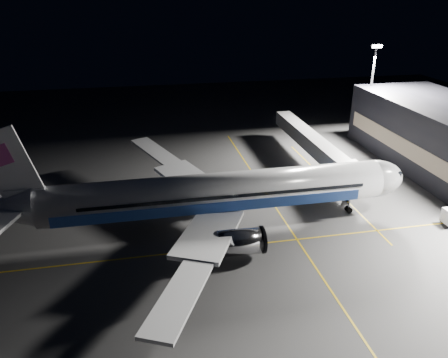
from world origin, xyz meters
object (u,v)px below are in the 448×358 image
jet_bridge (315,145)px  baggage_tug (193,184)px  airliner (210,194)px  safety_cone_b (224,209)px  safety_cone_c (185,186)px  safety_cone_a (208,207)px  floodlight_mast_north (371,84)px

jet_bridge → baggage_tug: size_ratio=13.17×
airliner → baggage_tug: size_ratio=23.55×
airliner → safety_cone_b: airliner is taller
baggage_tug → safety_cone_c: (-1.40, 0.64, -0.47)m
airliner → jet_bridge: size_ratio=1.79×
airliner → baggage_tug: 14.08m
baggage_tug → safety_cone_a: baggage_tug is taller
jet_bridge → safety_cone_b: size_ratio=51.21×
safety_cone_a → safety_cone_c: size_ratio=0.92×
safety_cone_a → safety_cone_b: 2.56m
airliner → floodlight_mast_north: size_ratio=2.97×
floodlight_mast_north → airliner: bearing=-142.1°
safety_cone_a → safety_cone_b: (2.14, -1.39, 0.08)m
safety_cone_a → safety_cone_b: size_ratio=0.77×
baggage_tug → safety_cone_b: bearing=-83.6°
safety_cone_c → safety_cone_b: bearing=-63.6°
safety_cone_a → baggage_tug: bearing=99.8°
baggage_tug → safety_cone_b: (3.48, -9.19, -0.42)m
floodlight_mast_north → safety_cone_a: bearing=-146.8°
baggage_tug → safety_cone_a: 7.93m
jet_bridge → safety_cone_b: (-20.25, -13.89, -4.25)m
floodlight_mast_north → baggage_tug: bearing=-155.9°
safety_cone_b → safety_cone_a: bearing=147.0°
floodlight_mast_north → safety_cone_c: (-43.13, -17.99, -12.09)m
airliner → baggage_tug: bearing=92.8°
airliner → safety_cone_b: 6.97m
jet_bridge → safety_cone_c: jet_bridge is taller
safety_cone_b → jet_bridge: bearing=34.5°
baggage_tug → safety_cone_c: 1.61m
jet_bridge → safety_cone_a: (-22.39, -12.50, -4.32)m
safety_cone_b → safety_cone_c: bearing=116.4°
floodlight_mast_north → safety_cone_c: floodlight_mast_north is taller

